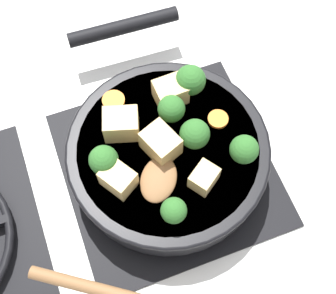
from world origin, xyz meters
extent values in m
plane|color=silver|center=(0.00, 0.00, 0.00)|extent=(2.40, 2.40, 0.00)
cube|color=black|center=(0.00, 0.00, 0.00)|extent=(0.31, 0.31, 0.01)
torus|color=black|center=(0.00, 0.00, 0.02)|extent=(0.24, 0.24, 0.01)
cube|color=black|center=(0.00, 0.00, 0.02)|extent=(0.01, 0.23, 0.01)
cube|color=black|center=(0.00, 0.00, 0.02)|extent=(0.23, 0.01, 0.01)
cylinder|color=black|center=(0.00, 0.00, 0.05)|extent=(0.28, 0.28, 0.05)
cylinder|color=brown|center=(0.00, 0.00, 0.06)|extent=(0.26, 0.26, 0.05)
torus|color=black|center=(0.00, 0.00, 0.08)|extent=(0.29, 0.29, 0.01)
cylinder|color=black|center=(0.23, -0.01, 0.07)|extent=(0.03, 0.18, 0.02)
ellipsoid|color=brown|center=(-0.04, 0.03, 0.09)|extent=(0.08, 0.08, 0.01)
cube|color=#DBB770|center=(-0.07, -0.03, 0.09)|extent=(0.04, 0.05, 0.03)
cube|color=#DBB770|center=(0.00, 0.01, 0.10)|extent=(0.06, 0.05, 0.04)
cube|color=#DBB770|center=(0.05, 0.05, 0.10)|extent=(0.05, 0.06, 0.04)
cube|color=#DBB770|center=(0.07, -0.03, 0.10)|extent=(0.04, 0.05, 0.04)
cube|color=#DBB770|center=(-0.03, 0.08, 0.10)|extent=(0.05, 0.05, 0.03)
cylinder|color=#709956|center=(0.07, -0.06, 0.09)|extent=(0.01, 0.01, 0.01)
sphere|color=#2D6628|center=(0.07, -0.06, 0.11)|extent=(0.04, 0.04, 0.04)
cylinder|color=#709956|center=(-0.10, 0.03, 0.09)|extent=(0.01, 0.01, 0.01)
sphere|color=#2D6628|center=(-0.10, 0.03, 0.10)|extent=(0.03, 0.03, 0.03)
cylinder|color=#709956|center=(0.04, -0.02, 0.09)|extent=(0.01, 0.01, 0.01)
sphere|color=#2D6628|center=(0.04, -0.02, 0.11)|extent=(0.04, 0.04, 0.04)
cylinder|color=#709956|center=(-0.01, -0.04, 0.09)|extent=(0.01, 0.01, 0.01)
sphere|color=#2D6628|center=(-0.01, -0.04, 0.11)|extent=(0.04, 0.04, 0.04)
cylinder|color=#709956|center=(0.00, 0.09, 0.09)|extent=(0.01, 0.01, 0.01)
sphere|color=#2D6628|center=(0.00, 0.09, 0.11)|extent=(0.04, 0.04, 0.04)
cylinder|color=#709956|center=(-0.05, -0.09, 0.09)|extent=(0.01, 0.01, 0.01)
sphere|color=#2D6628|center=(-0.05, -0.09, 0.11)|extent=(0.04, 0.04, 0.04)
cylinder|color=orange|center=(0.02, -0.08, 0.08)|extent=(0.03, 0.03, 0.01)
cylinder|color=orange|center=(0.10, 0.05, 0.08)|extent=(0.03, 0.03, 0.01)
camera|label=1|loc=(-0.26, 0.10, 0.67)|focal=50.00mm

